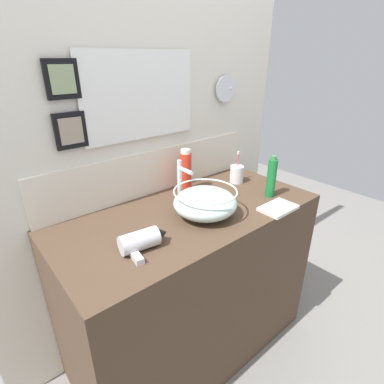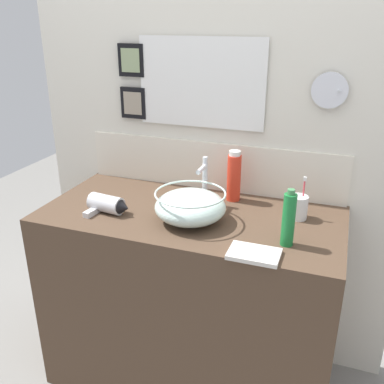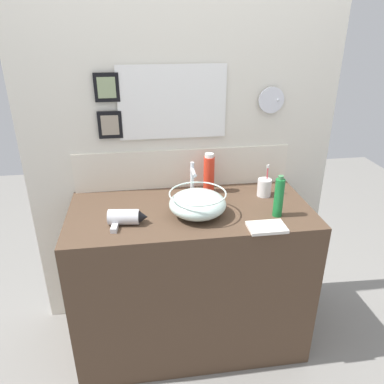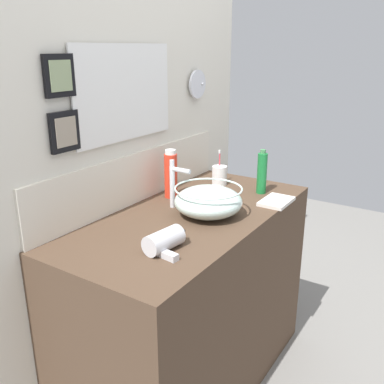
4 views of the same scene
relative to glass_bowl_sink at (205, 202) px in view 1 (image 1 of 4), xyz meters
The scene contains 10 objects.
ground_plane 0.97m from the glass_bowl_sink, 110.45° to the left, with size 6.00×6.00×0.00m, color gray.
vanity_counter 0.52m from the glass_bowl_sink, 110.45° to the left, with size 1.30×0.62×0.90m, color #4C3828.
back_panel 0.46m from the glass_bowl_sink, 93.95° to the left, with size 1.82×0.10×2.36m.
glass_bowl_sink is the anchor object (origin of this frame).
faucet 0.19m from the glass_bowl_sink, 90.00° to the left, with size 0.02×0.11×0.22m.
hair_drier 0.37m from the glass_bowl_sink, behind, with size 0.20×0.14×0.08m.
toothbrush_cup 0.45m from the glass_bowl_sink, 23.38° to the left, with size 0.08×0.08×0.18m.
soap_dispenser 0.30m from the glass_bowl_sink, 68.33° to the left, with size 0.06×0.06×0.24m.
lotion_bottle 0.41m from the glass_bowl_sink, ahead, with size 0.05×0.05×0.22m.
hand_towel 0.37m from the glass_bowl_sink, 31.23° to the right, with size 0.18×0.12×0.02m, color silver.
Camera 1 is at (-0.82, -0.98, 1.59)m, focal length 28.00 mm.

